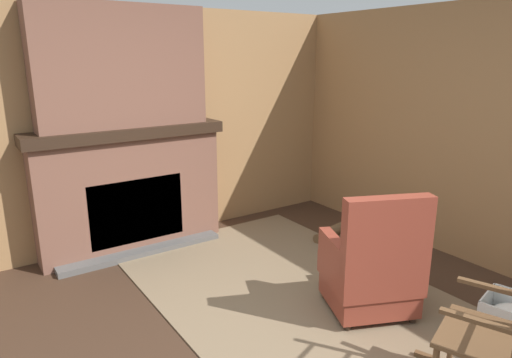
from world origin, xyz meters
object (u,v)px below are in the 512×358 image
armchair (372,270)px  decorative_plate_on_mantel (132,113)px  firewood_stack (336,236)px  storage_case (190,114)px  oil_lamp_vase (63,121)px  rocking_chair (489,339)px

armchair → decorative_plate_on_mantel: decorative_plate_on_mantel is taller
firewood_stack → decorative_plate_on_mantel: (-1.18, -1.74, 1.33)m
firewood_stack → storage_case: bearing=-136.1°
firewood_stack → oil_lamp_vase: bearing=-115.8°
rocking_chair → firewood_stack: size_ratio=3.18×
rocking_chair → oil_lamp_vase: (-3.35, -1.45, 0.95)m
storage_case → decorative_plate_on_mantel: 0.63m
rocking_chair → storage_case: 3.48m
rocking_chair → storage_case: bearing=-17.6°
decorative_plate_on_mantel → storage_case: bearing=88.1°
decorative_plate_on_mantel → rocking_chair: bearing=13.2°
oil_lamp_vase → storage_case: oil_lamp_vase is taller
armchair → oil_lamp_vase: bearing=58.8°
storage_case → decorative_plate_on_mantel: decorative_plate_on_mantel is taller
firewood_stack → decorative_plate_on_mantel: 2.48m
firewood_stack → storage_case: storage_case is taller
oil_lamp_vase → decorative_plate_on_mantel: (-0.02, 0.66, 0.03)m
firewood_stack → oil_lamp_vase: (-1.16, -2.39, 1.30)m
oil_lamp_vase → storage_case: size_ratio=1.34×
rocking_chair → firewood_stack: 2.41m
firewood_stack → decorative_plate_on_mantel: size_ratio=1.58×
armchair → firewood_stack: size_ratio=2.54×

